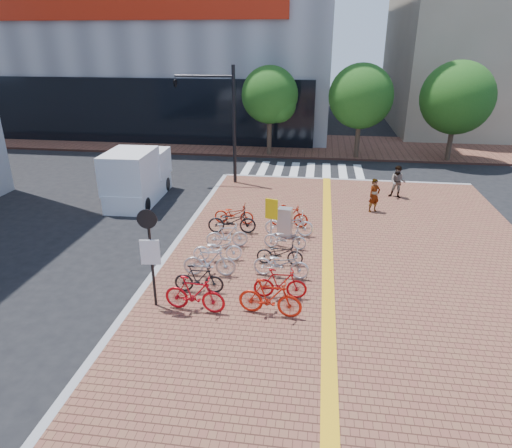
# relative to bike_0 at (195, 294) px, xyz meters

# --- Properties ---
(ground) EXTENTS (120.00, 120.00, 0.00)m
(ground) POSITION_rel_bike_0_xyz_m (1.95, 2.55, -0.71)
(ground) COLOR black
(ground) RESTS_ON ground
(sidewalk) EXTENTS (14.00, 34.00, 0.15)m
(sidewalk) POSITION_rel_bike_0_xyz_m (4.95, -2.45, -0.64)
(sidewalk) COLOR brown
(sidewalk) RESTS_ON ground
(tactile_strip) EXTENTS (0.40, 34.00, 0.01)m
(tactile_strip) POSITION_rel_bike_0_xyz_m (3.95, -2.45, -0.56)
(tactile_strip) COLOR gold
(tactile_strip) RESTS_ON sidewalk
(kerb_west) EXTENTS (0.25, 34.00, 0.15)m
(kerb_west) POSITION_rel_bike_0_xyz_m (-2.05, -2.45, -0.64)
(kerb_west) COLOR gray
(kerb_west) RESTS_ON ground
(kerb_north) EXTENTS (14.00, 0.25, 0.15)m
(kerb_north) POSITION_rel_bike_0_xyz_m (4.95, 14.55, -0.64)
(kerb_north) COLOR gray
(kerb_north) RESTS_ON ground
(far_sidewalk) EXTENTS (70.00, 8.00, 0.15)m
(far_sidewalk) POSITION_rel_bike_0_xyz_m (1.95, 23.55, -0.64)
(far_sidewalk) COLOR brown
(far_sidewalk) RESTS_ON ground
(crosswalk) EXTENTS (7.50, 4.00, 0.01)m
(crosswalk) POSITION_rel_bike_0_xyz_m (2.45, 16.55, -0.71)
(crosswalk) COLOR silver
(crosswalk) RESTS_ON ground
(street_trees) EXTENTS (16.20, 4.60, 6.35)m
(street_trees) POSITION_rel_bike_0_xyz_m (6.99, 20.00, 3.39)
(street_trees) COLOR #38281E
(street_trees) RESTS_ON far_sidewalk
(bike_0) EXTENTS (1.92, 0.69, 1.13)m
(bike_0) POSITION_rel_bike_0_xyz_m (0.00, 0.00, 0.00)
(bike_0) COLOR red
(bike_0) RESTS_ON sidewalk
(bike_1) EXTENTS (1.62, 0.51, 0.96)m
(bike_1) POSITION_rel_bike_0_xyz_m (-0.15, 1.05, -0.08)
(bike_1) COLOR black
(bike_1) RESTS_ON sidewalk
(bike_2) EXTENTS (1.84, 0.65, 1.08)m
(bike_2) POSITION_rel_bike_0_xyz_m (-0.07, 2.17, -0.02)
(bike_2) COLOR #B5B5BA
(bike_2) RESTS_ON sidewalk
(bike_3) EXTENTS (1.87, 0.97, 0.93)m
(bike_3) POSITION_rel_bike_0_xyz_m (-0.05, 3.33, -0.10)
(bike_3) COLOR white
(bike_3) RESTS_ON sidewalk
(bike_4) EXTENTS (1.69, 0.78, 0.98)m
(bike_4) POSITION_rel_bike_0_xyz_m (0.06, 4.56, -0.08)
(bike_4) COLOR silver
(bike_4) RESTS_ON sidewalk
(bike_5) EXTENTS (2.06, 0.91, 1.05)m
(bike_5) POSITION_rel_bike_0_xyz_m (-0.01, 5.95, -0.04)
(bike_5) COLOR black
(bike_5) RESTS_ON sidewalk
(bike_6) EXTENTS (1.74, 0.63, 0.91)m
(bike_6) POSITION_rel_bike_0_xyz_m (-0.12, 6.98, -0.11)
(bike_6) COLOR #B21F0C
(bike_6) RESTS_ON sidewalk
(bike_7) EXTENTS (1.95, 0.75, 1.14)m
(bike_7) POSITION_rel_bike_0_xyz_m (2.23, 0.09, 0.01)
(bike_7) COLOR red
(bike_7) RESTS_ON sidewalk
(bike_8) EXTENTS (1.69, 0.55, 1.00)m
(bike_8) POSITION_rel_bike_0_xyz_m (2.44, 1.08, -0.06)
(bike_8) COLOR #A50B0F
(bike_8) RESTS_ON sidewalk
(bike_9) EXTENTS (1.97, 0.84, 1.01)m
(bike_9) POSITION_rel_bike_0_xyz_m (2.35, 2.43, -0.06)
(bike_9) COLOR #BABABF
(bike_9) RESTS_ON sidewalk
(bike_10) EXTENTS (1.68, 0.59, 0.88)m
(bike_10) POSITION_rel_bike_0_xyz_m (2.22, 3.36, -0.12)
(bike_10) COLOR black
(bike_10) RESTS_ON sidewalk
(bike_11) EXTENTS (1.70, 0.69, 0.87)m
(bike_11) POSITION_rel_bike_0_xyz_m (2.31, 4.71, -0.13)
(bike_11) COLOR #BBBCC1
(bike_11) RESTS_ON sidewalk
(bike_12) EXTENTS (2.02, 0.76, 1.05)m
(bike_12) POSITION_rel_bike_0_xyz_m (2.37, 5.98, -0.04)
(bike_12) COLOR silver
(bike_12) RESTS_ON sidewalk
(bike_13) EXTENTS (1.65, 0.51, 0.98)m
(bike_13) POSITION_rel_bike_0_xyz_m (2.30, 6.95, -0.07)
(bike_13) COLOR #9D190B
(bike_13) RESTS_ON sidewalk
(pedestrian_a) EXTENTS (0.69, 0.62, 1.59)m
(pedestrian_a) POSITION_rel_bike_0_xyz_m (6.08, 9.36, 0.23)
(pedestrian_a) COLOR gray
(pedestrian_a) RESTS_ON sidewalk
(pedestrian_b) EXTENTS (0.95, 0.84, 1.65)m
(pedestrian_b) POSITION_rel_bike_0_xyz_m (7.45, 11.63, 0.26)
(pedestrian_b) COLOR #464B59
(pedestrian_b) RESTS_ON sidewalk
(utility_box) EXTENTS (0.61, 0.48, 1.21)m
(utility_box) POSITION_rel_bike_0_xyz_m (2.19, 5.95, 0.04)
(utility_box) COLOR #B2B2B7
(utility_box) RESTS_ON sidewalk
(yellow_sign) EXTENTS (0.50, 0.19, 1.88)m
(yellow_sign) POSITION_rel_bike_0_xyz_m (1.71, 5.06, 0.74)
(yellow_sign) COLOR #B7B7BC
(yellow_sign) RESTS_ON sidewalk
(notice_sign) EXTENTS (0.58, 0.16, 3.14)m
(notice_sign) POSITION_rel_bike_0_xyz_m (-1.28, 0.09, 1.42)
(notice_sign) COLOR black
(notice_sign) RESTS_ON sidewalk
(traffic_light_pole) EXTENTS (3.38, 1.30, 6.30)m
(traffic_light_pole) POSITION_rel_bike_0_xyz_m (-2.65, 13.11, 3.79)
(traffic_light_pole) COLOR black
(traffic_light_pole) RESTS_ON sidewalk
(box_truck) EXTENTS (2.17, 4.75, 2.71)m
(box_truck) POSITION_rel_bike_0_xyz_m (-5.55, 9.73, 0.56)
(box_truck) COLOR silver
(box_truck) RESTS_ON ground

